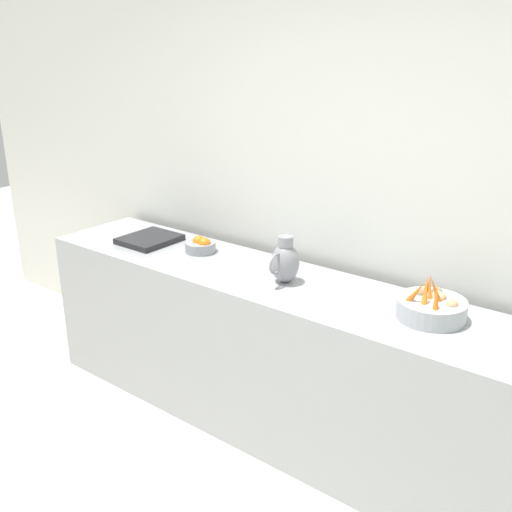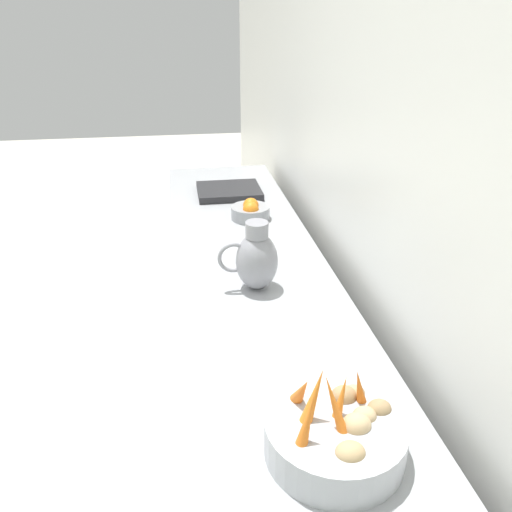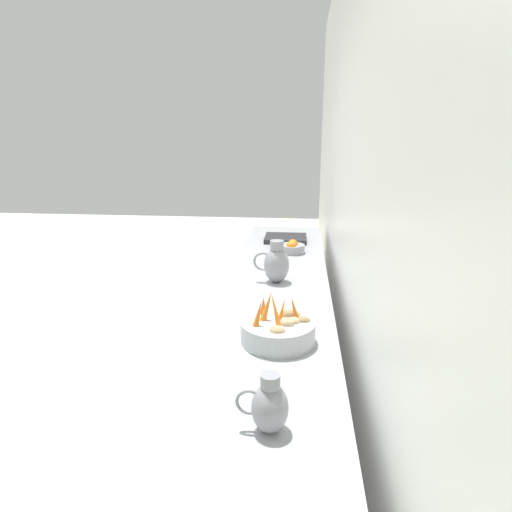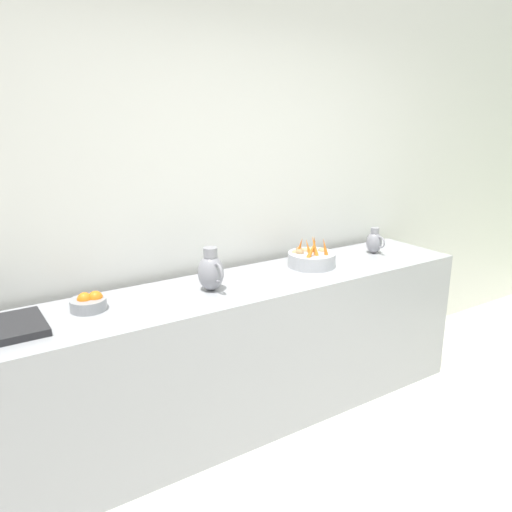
# 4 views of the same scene
# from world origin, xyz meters

# --- Properties ---
(tile_wall_left) EXTENTS (0.10, 7.73, 3.00)m
(tile_wall_left) POSITION_xyz_m (-1.95, 0.23, 1.50)
(tile_wall_left) COLOR silver
(tile_wall_left) RESTS_ON ground_plane
(prep_counter) EXTENTS (0.62, 3.39, 0.93)m
(prep_counter) POSITION_xyz_m (-1.53, -0.27, 0.46)
(prep_counter) COLOR #9EA0A5
(prep_counter) RESTS_ON ground_plane
(vegetable_colander) EXTENTS (0.32, 0.32, 0.22)m
(vegetable_colander) POSITION_xyz_m (-1.58, 0.42, 0.98)
(vegetable_colander) COLOR #ADAFB5
(vegetable_colander) RESTS_ON prep_counter
(orange_bowl) EXTENTS (0.19, 0.19, 0.10)m
(orange_bowl) POSITION_xyz_m (-1.61, -1.03, 0.96)
(orange_bowl) COLOR gray
(orange_bowl) RESTS_ON prep_counter
(metal_pitcher_tall) EXTENTS (0.21, 0.15, 0.25)m
(metal_pitcher_tall) POSITION_xyz_m (-1.53, -0.36, 1.04)
(metal_pitcher_tall) COLOR gray
(metal_pitcher_tall) RESTS_ON prep_counter
(counter_sink_basin) EXTENTS (0.34, 0.30, 0.04)m
(counter_sink_basin) POSITION_xyz_m (-1.54, -1.41, 0.94)
(counter_sink_basin) COLOR #232326
(counter_sink_basin) RESTS_ON prep_counter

